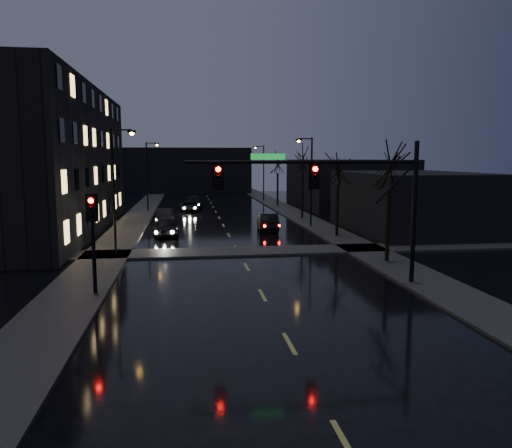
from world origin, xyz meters
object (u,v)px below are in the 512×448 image
object	(u,v)px
oncoming_car_c	(189,206)
lead_car	(268,222)
oncoming_car_d	(193,202)
oncoming_car_a	(165,227)
oncoming_car_b	(165,216)

from	to	relation	value
oncoming_car_c	lead_car	world-z (taller)	lead_car
oncoming_car_c	oncoming_car_d	size ratio (longest dim) A/B	0.89
oncoming_car_a	lead_car	distance (m)	8.82
oncoming_car_b	oncoming_car_d	bearing A→B (deg)	74.75
oncoming_car_b	lead_car	xyz separation A→B (m)	(8.93, -5.70, 0.03)
oncoming_car_a	lead_car	bearing A→B (deg)	8.36
oncoming_car_b	lead_car	world-z (taller)	lead_car
oncoming_car_a	oncoming_car_b	distance (m)	7.76
oncoming_car_a	oncoming_car_c	size ratio (longest dim) A/B	1.00
oncoming_car_c	oncoming_car_d	xyz separation A→B (m)	(0.48, 3.72, 0.11)
oncoming_car_b	oncoming_car_c	world-z (taller)	oncoming_car_b
oncoming_car_a	oncoming_car_d	world-z (taller)	oncoming_car_a
oncoming_car_b	oncoming_car_d	distance (m)	14.72
oncoming_car_d	lead_car	world-z (taller)	lead_car
oncoming_car_a	oncoming_car_b	bearing A→B (deg)	87.47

